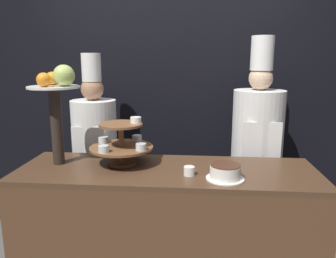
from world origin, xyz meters
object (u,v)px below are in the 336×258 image
(chef_left, at_px, (95,147))
(chef_center_left, at_px, (257,144))
(tiered_stand, at_px, (122,143))
(fruit_pedestal, at_px, (57,96))
(cake_round, at_px, (225,172))
(cup_white, at_px, (189,171))

(chef_left, height_order, chef_center_left, chef_center_left)
(tiered_stand, relative_size, chef_center_left, 0.24)
(fruit_pedestal, distance_m, cake_round, 1.20)
(fruit_pedestal, xyz_separation_m, cake_round, (1.11, -0.20, -0.43))
(chef_left, xyz_separation_m, chef_center_left, (1.38, -0.00, 0.06))
(tiered_stand, xyz_separation_m, chef_left, (-0.36, 0.54, -0.19))
(tiered_stand, height_order, cup_white, tiered_stand)
(cup_white, height_order, chef_left, chef_left)
(cake_round, xyz_separation_m, cup_white, (-0.22, 0.05, -0.02))
(fruit_pedestal, bearing_deg, chef_left, 84.30)
(tiered_stand, distance_m, chef_left, 0.68)
(tiered_stand, relative_size, cup_white, 6.34)
(cup_white, distance_m, chef_left, 1.11)
(fruit_pedestal, distance_m, chef_center_left, 1.61)
(fruit_pedestal, relative_size, cup_white, 9.90)
(fruit_pedestal, bearing_deg, tiered_stand, 4.58)
(tiered_stand, height_order, fruit_pedestal, fruit_pedestal)
(chef_left, bearing_deg, cup_white, -41.12)
(tiered_stand, bearing_deg, fruit_pedestal, -175.42)
(cake_round, bearing_deg, chef_left, 143.59)
(tiered_stand, relative_size, chef_left, 0.25)
(chef_center_left, bearing_deg, cup_white, -126.93)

